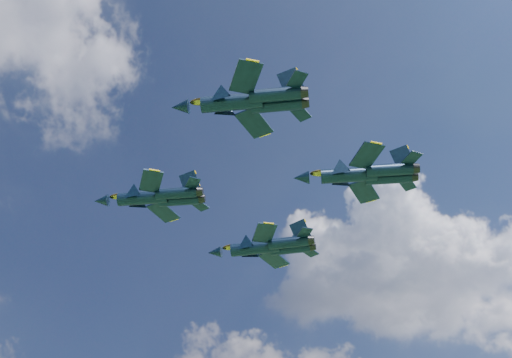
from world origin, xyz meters
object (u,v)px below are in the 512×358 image
object	(u,v)px
jet_lead	(139,198)
jet_right	(251,248)
jet_slot	(344,175)
jet_left	(227,102)

from	to	relation	value
jet_lead	jet_right	bearing A→B (deg)	-42.29
jet_right	jet_slot	world-z (taller)	jet_slot
jet_lead	jet_left	distance (m)	20.26
jet_left	jet_right	xyz separation A→B (m)	(19.40, 21.85, -2.68)
jet_lead	jet_right	xyz separation A→B (m)	(20.18, 1.80, 0.10)
jet_left	jet_right	distance (m)	29.34
jet_lead	jet_right	size ratio (longest dim) A/B	0.91
jet_left	jet_right	size ratio (longest dim) A/B	0.98
jet_lead	jet_slot	size ratio (longest dim) A/B	0.93
jet_left	jet_lead	bearing A→B (deg)	45.37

